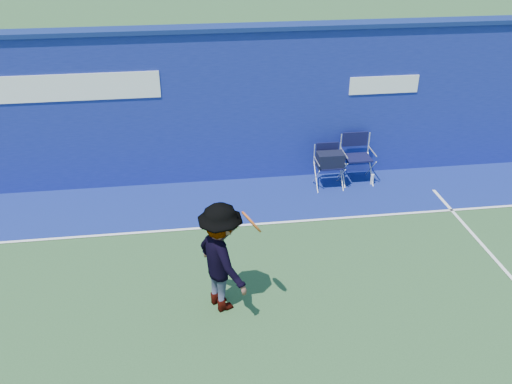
{
  "coord_description": "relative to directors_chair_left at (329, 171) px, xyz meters",
  "views": [
    {
      "loc": [
        -0.29,
        -4.94,
        5.16
      ],
      "look_at": [
        0.73,
        2.6,
        1.0
      ],
      "focal_mm": 38.0,
      "sensor_mm": 36.0,
      "label": 1
    }
  ],
  "objects": [
    {
      "name": "directors_chair_left",
      "position": [
        0.0,
        0.0,
        0.0
      ],
      "size": [
        0.52,
        0.47,
        0.87
      ],
      "color": "silver",
      "rests_on": "ground"
    },
    {
      "name": "court_lines",
      "position": [
        -2.45,
        -3.84,
        -0.35
      ],
      "size": [
        24.0,
        12.0,
        0.01
      ],
      "color": "white",
      "rests_on": "out_of_bounds_strip"
    },
    {
      "name": "tennis_player",
      "position": [
        -2.39,
        -3.31,
        0.46
      ],
      "size": [
        1.08,
        1.22,
        1.65
      ],
      "color": "#EA4738",
      "rests_on": "ground"
    },
    {
      "name": "stadium_wall",
      "position": [
        -2.45,
        0.76,
        1.19
      ],
      "size": [
        24.0,
        0.5,
        3.08
      ],
      "color": "navy",
      "rests_on": "ground"
    },
    {
      "name": "directors_chair_right",
      "position": [
        0.62,
        0.17,
        -0.06
      ],
      "size": [
        0.59,
        0.53,
        0.98
      ],
      "color": "silver",
      "rests_on": "ground"
    },
    {
      "name": "water_bottle",
      "position": [
        0.91,
        -0.01,
        -0.26
      ],
      "size": [
        0.07,
        0.07,
        0.22
      ],
      "primitive_type": "cylinder",
      "color": "silver",
      "rests_on": "ground"
    },
    {
      "name": "ground",
      "position": [
        -2.45,
        -4.44,
        -0.36
      ],
      "size": [
        80.0,
        80.0,
        0.0
      ],
      "primitive_type": "plane",
      "color": "#2B502A",
      "rests_on": "ground"
    },
    {
      "name": "out_of_bounds_strip",
      "position": [
        -2.45,
        -0.34,
        -0.36
      ],
      "size": [
        24.0,
        1.8,
        0.01
      ],
      "primitive_type": "cube",
      "color": "navy",
      "rests_on": "ground"
    }
  ]
}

